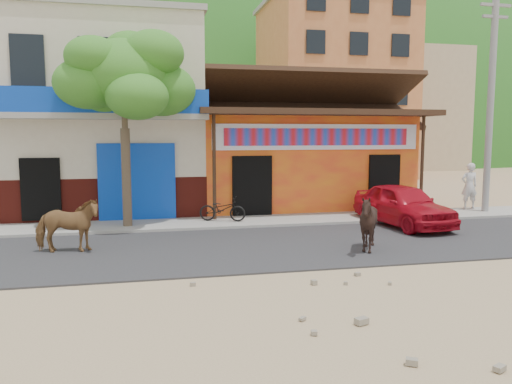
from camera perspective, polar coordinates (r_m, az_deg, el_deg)
The scene contains 15 objects.
ground at distance 11.13m, azimuth 9.19°, elevation -8.77°, with size 120.00×120.00×0.00m, color #9E825B.
road at distance 13.41m, azimuth 5.24°, elevation -5.99°, with size 60.00×5.00×0.04m, color #28282B.
sidewalk at distance 16.70m, azimuth 1.59°, elevation -3.32°, with size 60.00×2.00×0.12m, color gray.
dance_club at distance 20.88m, azimuth 4.27°, elevation 3.45°, with size 8.00×6.00×3.60m, color orange.
cafe_building at distance 20.03m, azimuth -16.92°, elevation 7.92°, with size 7.00×6.00×7.00m, color beige.
apartment_front at distance 36.50m, azimuth 8.62°, elevation 11.32°, with size 9.00×9.00×12.00m, color #CC723F.
apartment_rear at distance 45.67m, azimuth 16.55°, elevation 8.90°, with size 8.00×8.00×10.00m, color tan.
hillside at distance 80.58m, azimuth -9.79°, elevation 12.93°, with size 100.00×40.00×24.00m, color #194C14.
tree at distance 15.78m, azimuth -14.75°, elevation 7.05°, with size 3.00×3.00×6.00m, color #2D721E, non-canonical shape.
utility_pole at distance 20.13m, azimuth 25.24°, elevation 9.34°, with size 0.24×0.24×8.00m, color gray.
cow_tan at distance 13.11m, azimuth -20.80°, elevation -3.61°, with size 0.72×1.59×1.34m, color olive.
cow_dark at distance 12.68m, azimuth 12.70°, elevation -3.47°, with size 1.15×1.30×1.43m, color black.
red_car at distance 16.54m, azimuth 16.42°, elevation -1.40°, with size 1.59×3.96×1.35m, color #B40C1C.
scooter at distance 16.30m, azimuth -3.86°, elevation -1.94°, with size 0.53×1.53×0.80m, color black.
pedestrian at distance 20.63m, azimuth 23.19°, elevation 0.65°, with size 0.64×0.42×1.74m, color silver.
Camera 1 is at (-4.00, -9.96, 2.93)m, focal length 35.00 mm.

